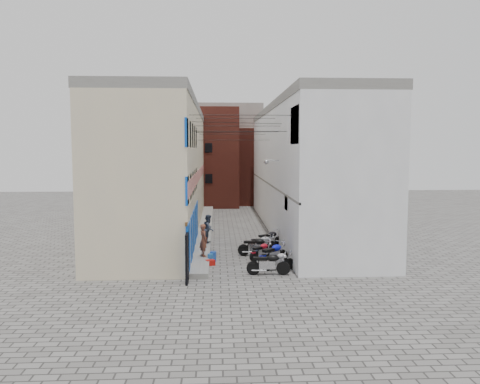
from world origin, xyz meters
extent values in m
plane|color=#5B5856|center=(0.00, 0.00, 0.00)|extent=(90.00, 90.00, 0.00)
cube|color=slate|center=(-2.05, 13.00, 0.12)|extent=(0.90, 26.00, 0.25)
cube|color=beige|center=(-5.00, 13.00, 4.25)|extent=(5.00, 26.00, 8.50)
cube|color=#D88279|center=(-2.54, 13.00, 4.00)|extent=(0.10, 26.00, 0.80)
cube|color=#0C49BC|center=(-2.53, 4.90, 1.30)|extent=(0.12, 10.20, 2.40)
cube|color=#0C49BC|center=(-2.55, 4.90, 5.30)|extent=(0.10, 10.20, 4.00)
cube|color=slate|center=(-5.00, 13.00, 8.75)|extent=(5.10, 26.00, 0.50)
cube|color=black|center=(-2.52, -0.40, 1.10)|extent=(0.10, 1.20, 2.20)
cube|color=silver|center=(5.00, 13.00, 4.25)|extent=(5.00, 26.00, 8.50)
cube|color=#0C49BC|center=(2.55, 1.50, 7.00)|extent=(0.10, 2.40, 1.80)
cube|color=white|center=(2.56, 4.00, 3.00)|extent=(0.08, 1.00, 0.70)
cylinder|color=#B2B2B7|center=(2.15, 7.00, 5.20)|extent=(0.80, 0.06, 0.06)
sphere|color=#B2B2B7|center=(1.75, 7.00, 5.10)|extent=(0.28, 0.28, 0.28)
cube|color=slate|center=(5.00, 13.00, 8.75)|extent=(5.10, 26.00, 0.50)
cube|color=slate|center=(2.54, 13.00, 3.40)|extent=(0.10, 26.00, 0.12)
cube|color=maroon|center=(-2.00, 28.00, 5.00)|extent=(6.00, 6.00, 10.00)
cube|color=maroon|center=(3.00, 30.00, 4.00)|extent=(5.00, 6.00, 8.00)
cube|color=slate|center=(0.00, 34.00, 5.50)|extent=(8.00, 5.00, 11.00)
cube|color=black|center=(0.00, 25.20, 1.20)|extent=(2.00, 0.30, 2.40)
cylinder|color=black|center=(0.00, 2.00, 7.50)|extent=(5.20, 0.02, 0.02)
cylinder|color=black|center=(0.00, 4.00, 6.80)|extent=(5.20, 0.02, 0.02)
cylinder|color=black|center=(0.00, 6.50, 7.20)|extent=(5.20, 0.02, 0.02)
cylinder|color=black|center=(0.00, 9.00, 7.80)|extent=(5.20, 0.02, 0.02)
cylinder|color=black|center=(0.00, 12.00, 6.50)|extent=(5.20, 0.02, 0.02)
cylinder|color=black|center=(0.00, 15.00, 7.00)|extent=(5.20, 0.02, 0.02)
cylinder|color=black|center=(0.00, 5.00, 7.30)|extent=(5.65, 2.07, 0.02)
cylinder|color=black|center=(0.00, 8.00, 6.90)|extent=(5.80, 1.58, 0.02)
imported|color=brown|center=(-1.91, 3.47, 1.11)|extent=(0.62, 0.74, 1.72)
imported|color=#333C4D|center=(-1.70, 6.96, 1.11)|extent=(0.84, 0.97, 1.72)
cylinder|color=#2162A6|center=(-1.55, 3.10, 0.23)|extent=(0.36, 0.36, 0.47)
cylinder|color=#234FB2|center=(-1.42, 3.35, 0.27)|extent=(0.44, 0.44, 0.53)
cube|color=#AB110C|center=(-1.55, 2.56, 0.14)|extent=(0.52, 0.46, 0.27)
camera|label=1|loc=(-1.19, -20.72, 5.86)|focal=35.00mm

